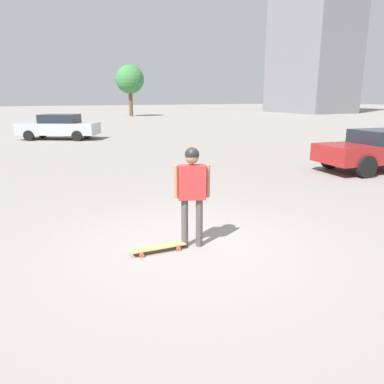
# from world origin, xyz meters

# --- Properties ---
(ground_plane) EXTENTS (220.00, 220.00, 0.00)m
(ground_plane) POSITION_xyz_m (0.00, 0.00, 0.00)
(ground_plane) COLOR gray
(person) EXTENTS (0.57, 0.35, 1.72)m
(person) POSITION_xyz_m (0.00, 0.00, 1.09)
(person) COLOR #4C4742
(person) RESTS_ON ground_plane
(skateboard) EXTENTS (0.95, 0.27, 0.09)m
(skateboard) POSITION_xyz_m (0.62, -0.02, 0.07)
(skateboard) COLOR tan
(skateboard) RESTS_ON ground_plane
(car_parked_near) EXTENTS (4.85, 2.32, 1.42)m
(car_parked_near) POSITION_xyz_m (-9.03, -3.29, 0.76)
(car_parked_near) COLOR maroon
(car_parked_near) RESTS_ON ground_plane
(car_parked_far) EXTENTS (4.96, 3.89, 1.50)m
(car_parked_far) POSITION_xyz_m (-0.16, -18.68, 0.77)
(car_parked_far) COLOR #ADB2B7
(car_parked_far) RESTS_ON ground_plane
(building_block_distant) EXTENTS (9.02, 12.60, 33.61)m
(building_block_distant) POSITION_xyz_m (-42.18, -42.60, 16.81)
(building_block_distant) COLOR slate
(building_block_distant) RESTS_ON ground_plane
(tree_distant) EXTENTS (3.66, 3.66, 6.56)m
(tree_distant) POSITION_xyz_m (-12.36, -43.59, 4.67)
(tree_distant) COLOR brown
(tree_distant) RESTS_ON ground_plane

